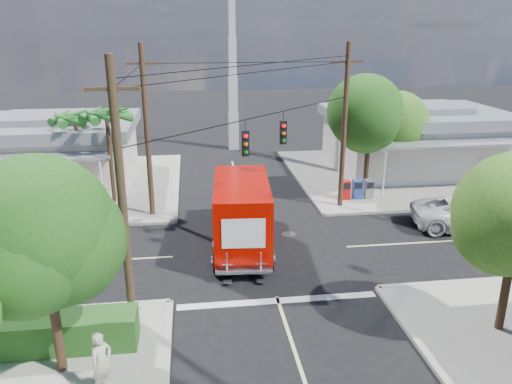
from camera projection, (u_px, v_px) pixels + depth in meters
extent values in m
plane|color=black|center=(262.00, 252.00, 22.66)|extent=(120.00, 120.00, 0.00)
cube|color=gray|center=(397.00, 174.00, 34.34)|extent=(14.00, 14.00, 0.14)
cube|color=#A39F91|center=(298.00, 177.00, 33.47)|extent=(0.25, 14.00, 0.14)
cube|color=#A39F91|center=(447.00, 209.00, 27.76)|extent=(14.00, 0.25, 0.14)
cube|color=gray|center=(66.00, 186.00, 31.62)|extent=(14.00, 14.00, 0.14)
cube|color=#A39F91|center=(177.00, 182.00, 32.48)|extent=(0.25, 14.00, 0.14)
cube|color=#A39F91|center=(34.00, 229.00, 25.04)|extent=(14.00, 0.25, 0.14)
cube|color=beige|center=(240.00, 185.00, 32.06)|extent=(0.12, 12.00, 0.01)
cube|color=beige|center=(468.00, 240.00, 23.89)|extent=(12.00, 0.12, 0.01)
cube|color=beige|center=(32.00, 265.00, 21.42)|extent=(12.00, 0.12, 0.01)
cube|color=silver|center=(278.00, 301.00, 18.61)|extent=(7.50, 0.40, 0.01)
cube|color=silver|center=(414.00, 145.00, 34.90)|extent=(11.00, 8.00, 3.40)
cube|color=gray|center=(417.00, 115.00, 34.25)|extent=(11.80, 8.80, 0.70)
cube|color=gray|center=(418.00, 108.00, 34.10)|extent=(6.05, 4.40, 0.50)
cube|color=gray|center=(451.00, 143.00, 29.92)|extent=(9.90, 1.80, 0.15)
cylinder|color=silver|center=(384.00, 173.00, 29.08)|extent=(0.12, 0.12, 2.90)
cube|color=beige|center=(52.00, 156.00, 32.38)|extent=(10.00, 8.00, 3.20)
cube|color=gray|center=(48.00, 126.00, 31.76)|extent=(10.80, 8.80, 0.70)
cube|color=gray|center=(47.00, 118.00, 31.60)|extent=(5.50, 4.40, 0.50)
cube|color=gray|center=(27.00, 158.00, 27.42)|extent=(9.00, 1.80, 0.15)
cylinder|color=silver|center=(102.00, 183.00, 27.59)|extent=(0.12, 0.12, 2.70)
cube|color=silver|center=(234.00, 131.00, 41.05)|extent=(0.80, 0.80, 3.00)
cube|color=silver|center=(233.00, 94.00, 40.10)|extent=(0.70, 0.70, 3.00)
cube|color=silver|center=(232.00, 56.00, 39.15)|extent=(0.60, 0.60, 3.00)
cube|color=silver|center=(232.00, 15.00, 38.19)|extent=(0.50, 0.50, 3.00)
cylinder|color=#422D1C|center=(55.00, 314.00, 14.11)|extent=(0.28, 0.28, 3.71)
sphere|color=#1D4E19|center=(44.00, 239.00, 13.37)|extent=(3.71, 3.71, 3.71)
sphere|color=#1D4E19|center=(29.00, 229.00, 13.44)|extent=(3.02, 3.02, 3.02)
sphere|color=#1D4E19|center=(55.00, 247.00, 13.17)|extent=(3.25, 3.25, 3.25)
cylinder|color=#422D1C|center=(367.00, 161.00, 29.25)|extent=(0.28, 0.28, 4.10)
sphere|color=#1D4E19|center=(370.00, 118.00, 28.44)|extent=(4.10, 4.10, 4.10)
sphere|color=#1D4E19|center=(362.00, 113.00, 28.49)|extent=(3.33, 3.33, 3.33)
sphere|color=#1D4E19|center=(378.00, 121.00, 28.24)|extent=(3.58, 3.58, 3.58)
cylinder|color=#422D1C|center=(394.00, 155.00, 31.72)|extent=(0.28, 0.28, 3.58)
sphere|color=#286514|center=(397.00, 120.00, 31.01)|extent=(3.58, 3.58, 3.58)
sphere|color=#286514|center=(390.00, 116.00, 31.08)|extent=(2.91, 2.91, 2.91)
sphere|color=#286514|center=(404.00, 123.00, 30.81)|extent=(3.14, 3.14, 3.14)
cylinder|color=#422D1C|center=(507.00, 282.00, 16.16)|extent=(0.28, 0.28, 3.46)
sphere|color=#286514|center=(503.00, 212.00, 15.55)|extent=(2.81, 2.81, 2.81)
cylinder|color=#422D1C|center=(111.00, 159.00, 27.95)|extent=(0.24, 0.24, 5.00)
cone|color=#287025|center=(123.00, 113.00, 27.23)|extent=(0.50, 2.06, 0.98)
cone|color=#287025|center=(119.00, 111.00, 27.85)|extent=(1.92, 1.68, 0.98)
cone|color=#287025|center=(105.00, 111.00, 27.92)|extent=(2.12, 0.95, 0.98)
cone|color=#287025|center=(92.00, 112.00, 27.39)|extent=(1.34, 2.07, 0.98)
cone|color=#287025|center=(90.00, 115.00, 26.65)|extent=(1.34, 2.07, 0.98)
cone|color=#287025|center=(100.00, 116.00, 26.27)|extent=(2.12, 0.95, 0.98)
cone|color=#287025|center=(115.00, 115.00, 26.53)|extent=(1.92, 1.68, 0.98)
cylinder|color=#422D1C|center=(80.00, 157.00, 29.17)|extent=(0.24, 0.24, 4.60)
cone|color=#287025|center=(91.00, 116.00, 28.52)|extent=(0.50, 2.06, 0.98)
cone|color=#287025|center=(87.00, 114.00, 29.14)|extent=(1.92, 1.68, 0.98)
cone|color=#287025|center=(75.00, 114.00, 29.21)|extent=(2.12, 0.95, 0.98)
cone|color=#287025|center=(62.00, 116.00, 28.68)|extent=(1.34, 2.07, 0.98)
cone|color=#287025|center=(59.00, 118.00, 27.94)|extent=(1.34, 2.07, 0.98)
cone|color=#287025|center=(68.00, 119.00, 27.56)|extent=(2.12, 0.95, 0.98)
cone|color=#287025|center=(83.00, 118.00, 27.82)|extent=(1.92, 1.68, 0.98)
cylinder|color=#473321|center=(122.00, 201.00, 15.70)|extent=(0.28, 0.28, 9.00)
cube|color=#473321|center=(112.00, 89.00, 14.59)|extent=(1.60, 0.12, 0.12)
cylinder|color=#473321|center=(344.00, 129.00, 26.76)|extent=(0.28, 0.28, 9.00)
cube|color=#473321|center=(348.00, 62.00, 25.65)|extent=(1.60, 0.12, 0.12)
cylinder|color=#473321|center=(147.00, 134.00, 25.48)|extent=(0.28, 0.28, 9.00)
cube|color=#473321|center=(142.00, 63.00, 24.37)|extent=(1.60, 0.12, 0.12)
cylinder|color=black|center=(262.00, 116.00, 20.69)|extent=(10.43, 10.43, 0.04)
cube|color=black|center=(245.00, 143.00, 20.14)|extent=(0.30, 0.24, 1.05)
sphere|color=red|center=(246.00, 136.00, 19.91)|extent=(0.20, 0.20, 0.20)
cube|color=black|center=(283.00, 132.00, 22.16)|extent=(0.30, 0.24, 1.05)
sphere|color=red|center=(284.00, 126.00, 21.93)|extent=(0.20, 0.20, 0.20)
cube|color=silver|center=(50.00, 325.00, 16.27)|extent=(5.94, 0.05, 0.08)
cube|color=silver|center=(48.00, 314.00, 16.15)|extent=(5.94, 0.05, 0.08)
cube|color=silver|center=(137.00, 314.00, 16.57)|extent=(0.09, 0.06, 1.00)
cube|color=#204B1A|center=(36.00, 334.00, 15.43)|extent=(6.20, 1.20, 1.10)
cube|color=#C20B08|center=(345.00, 190.00, 28.99)|extent=(0.50, 0.50, 1.10)
cube|color=navy|center=(357.00, 189.00, 29.07)|extent=(0.50, 0.50, 1.10)
cube|color=slate|center=(369.00, 189.00, 29.16)|extent=(0.50, 0.50, 1.10)
cube|color=black|center=(242.00, 234.00, 23.29)|extent=(2.75, 7.54, 0.24)
cube|color=#B60800|center=(240.00, 198.00, 25.78)|extent=(2.39, 1.78, 2.08)
cube|color=black|center=(240.00, 187.00, 26.29)|extent=(2.00, 0.39, 0.90)
cube|color=silver|center=(240.00, 205.00, 26.80)|extent=(2.18, 0.28, 0.33)
cube|color=#B60800|center=(242.00, 212.00, 22.03)|extent=(2.79, 5.66, 2.75)
cube|color=white|center=(269.00, 208.00, 22.05)|extent=(0.29, 3.40, 1.23)
cube|color=white|center=(214.00, 209.00, 21.93)|extent=(0.29, 3.40, 1.23)
cube|color=white|center=(244.00, 234.00, 19.37)|extent=(1.70, 0.15, 1.23)
cube|color=silver|center=(244.00, 271.00, 19.75)|extent=(2.29, 0.41, 0.17)
cube|color=silver|center=(227.00, 264.00, 19.48)|extent=(0.43, 0.09, 0.95)
cube|color=silver|center=(261.00, 264.00, 19.54)|extent=(0.43, 0.09, 0.95)
cylinder|color=black|center=(219.00, 213.00, 25.84)|extent=(0.38, 1.06, 1.04)
cylinder|color=black|center=(261.00, 212.00, 25.94)|extent=(0.38, 1.06, 1.04)
cylinder|color=black|center=(217.00, 261.00, 20.63)|extent=(0.38, 1.06, 1.04)
cylinder|color=black|center=(269.00, 259.00, 20.74)|extent=(0.38, 1.06, 1.04)
imported|color=silver|center=(470.00, 214.00, 25.01)|extent=(6.09, 3.66, 1.58)
imported|color=beige|center=(102.00, 363.00, 13.57)|extent=(0.77, 0.79, 1.82)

